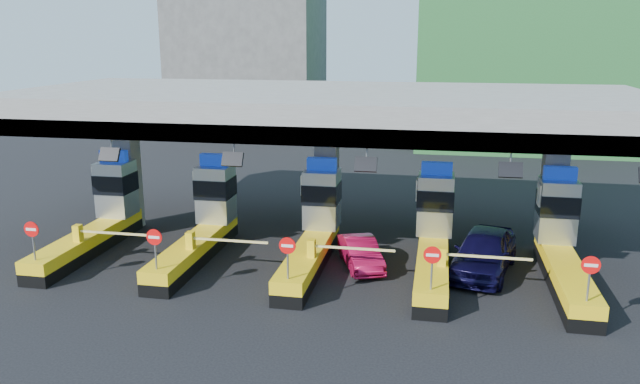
# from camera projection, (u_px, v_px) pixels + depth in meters

# --- Properties ---
(ground) EXTENTS (120.00, 120.00, 0.00)m
(ground) POSITION_uv_depth(u_px,v_px,m) (314.00, 261.00, 26.73)
(ground) COLOR black
(ground) RESTS_ON ground
(toll_canopy) EXTENTS (28.00, 12.09, 7.00)m
(toll_canopy) POSITION_uv_depth(u_px,v_px,m) (326.00, 110.00, 27.97)
(toll_canopy) COLOR slate
(toll_canopy) RESTS_ON ground
(toll_lane_far_left) EXTENTS (4.43, 8.00, 4.16)m
(toll_lane_far_left) POSITION_uv_depth(u_px,v_px,m) (101.00, 215.00, 28.50)
(toll_lane_far_left) COLOR black
(toll_lane_far_left) RESTS_ON ground
(toll_lane_left) EXTENTS (4.43, 8.00, 4.16)m
(toll_lane_left) POSITION_uv_depth(u_px,v_px,m) (205.00, 221.00, 27.58)
(toll_lane_left) COLOR black
(toll_lane_left) RESTS_ON ground
(toll_lane_center) EXTENTS (4.43, 8.00, 4.16)m
(toll_lane_center) POSITION_uv_depth(u_px,v_px,m) (315.00, 228.00, 26.65)
(toll_lane_center) COLOR black
(toll_lane_center) RESTS_ON ground
(toll_lane_right) EXTENTS (4.43, 8.00, 4.16)m
(toll_lane_right) POSITION_uv_depth(u_px,v_px,m) (434.00, 235.00, 25.73)
(toll_lane_right) COLOR black
(toll_lane_right) RESTS_ON ground
(toll_lane_far_right) EXTENTS (4.43, 8.00, 4.16)m
(toll_lane_far_right) POSITION_uv_depth(u_px,v_px,m) (561.00, 242.00, 24.81)
(toll_lane_far_right) COLOR black
(toll_lane_far_right) RESTS_ON ground
(bg_building_concrete) EXTENTS (14.00, 10.00, 18.00)m
(bg_building_concrete) POSITION_uv_depth(u_px,v_px,m) (248.00, 40.00, 61.40)
(bg_building_concrete) COLOR #4C4C49
(bg_building_concrete) RESTS_ON ground
(van) EXTENTS (3.31, 5.61, 1.79)m
(van) POSITION_uv_depth(u_px,v_px,m) (484.00, 252.00, 25.19)
(van) COLOR black
(van) RESTS_ON ground
(red_car) EXTENTS (2.50, 3.90, 1.21)m
(red_car) POSITION_uv_depth(u_px,v_px,m) (361.00, 253.00, 25.92)
(red_car) COLOR maroon
(red_car) RESTS_ON ground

